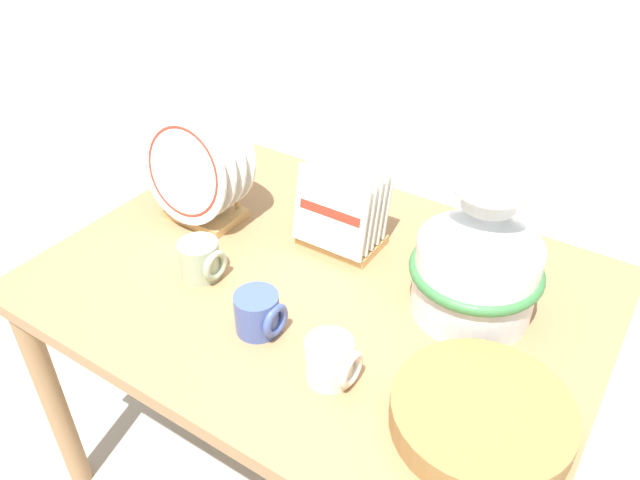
% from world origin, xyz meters
% --- Properties ---
extents(ground_plane, '(14.00, 14.00, 0.00)m').
position_xyz_m(ground_plane, '(0.00, 0.00, 0.00)').
color(ground_plane, '#B2ADA3').
extents(display_table, '(1.20, 0.88, 0.71)m').
position_xyz_m(display_table, '(0.00, 0.00, 0.62)').
color(display_table, '#9E754C').
rests_on(display_table, ground_plane).
extents(ceramic_vase, '(0.27, 0.27, 0.31)m').
position_xyz_m(ceramic_vase, '(0.31, 0.09, 0.84)').
color(ceramic_vase, silver).
rests_on(ceramic_vase, display_table).
extents(dish_rack_round_plates, '(0.26, 0.16, 0.28)m').
position_xyz_m(dish_rack_round_plates, '(-0.38, 0.04, 0.83)').
color(dish_rack_round_plates, tan).
rests_on(dish_rack_round_plates, display_table).
extents(dish_rack_square_plates, '(0.19, 0.15, 0.21)m').
position_xyz_m(dish_rack_square_plates, '(-0.03, 0.15, 0.79)').
color(dish_rack_square_plates, tan).
rests_on(dish_rack_square_plates, display_table).
extents(wicker_charger_stack, '(0.31, 0.31, 0.05)m').
position_xyz_m(wicker_charger_stack, '(0.44, -0.18, 0.73)').
color(wicker_charger_stack, olive).
rests_on(wicker_charger_stack, display_table).
extents(mug_cream_glaze, '(0.10, 0.09, 0.09)m').
position_xyz_m(mug_cream_glaze, '(0.17, -0.22, 0.75)').
color(mug_cream_glaze, silver).
rests_on(mug_cream_glaze, display_table).
extents(mug_cobalt_glaze, '(0.10, 0.09, 0.09)m').
position_xyz_m(mug_cobalt_glaze, '(-0.02, -0.20, 0.75)').
color(mug_cobalt_glaze, '#42569E').
rests_on(mug_cobalt_glaze, display_table).
extents(mug_sage_glaze, '(0.10, 0.09, 0.09)m').
position_xyz_m(mug_sage_glaze, '(-0.23, -0.13, 0.75)').
color(mug_sage_glaze, '#9EB28E').
rests_on(mug_sage_glaze, display_table).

